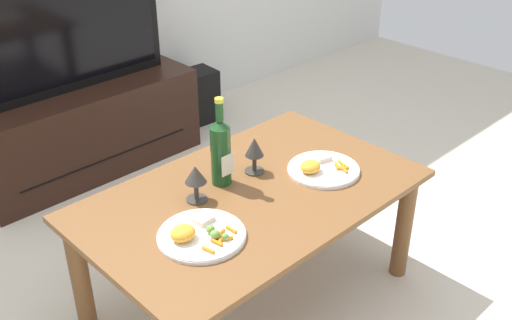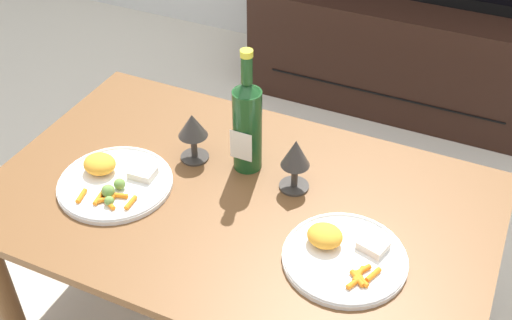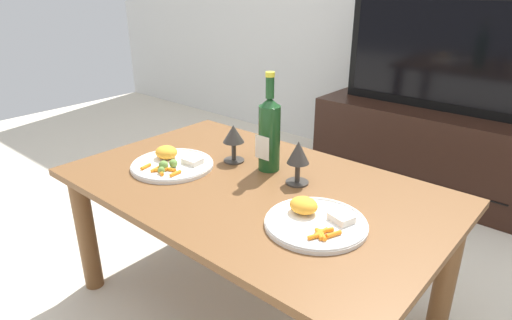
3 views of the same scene
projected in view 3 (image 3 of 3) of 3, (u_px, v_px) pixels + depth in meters
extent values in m
plane|color=beige|center=(253.00, 306.00, 1.63)|extent=(6.40, 6.40, 0.00)
cube|color=brown|center=(252.00, 187.00, 1.43)|extent=(1.26, 0.78, 0.02)
cylinder|color=brown|center=(86.00, 233.00, 1.65)|extent=(0.07, 0.07, 0.49)
cylinder|color=brown|center=(209.00, 178.00, 2.10)|extent=(0.07, 0.07, 0.49)
cylinder|color=brown|center=(446.00, 274.00, 1.42)|extent=(0.07, 0.07, 0.49)
cube|color=black|center=(426.00, 149.00, 2.47)|extent=(1.24, 0.45, 0.48)
cube|color=black|center=(408.00, 177.00, 2.35)|extent=(0.99, 0.01, 0.01)
cube|color=black|center=(442.00, 52.00, 2.26)|extent=(1.04, 0.04, 0.62)
cube|color=black|center=(440.00, 53.00, 2.24)|extent=(0.96, 0.01, 0.52)
cylinder|color=#19471E|center=(269.00, 138.00, 1.49)|extent=(0.08, 0.08, 0.23)
cone|color=#19471E|center=(270.00, 102.00, 1.44)|extent=(0.08, 0.08, 0.03)
cylinder|color=#19471E|center=(270.00, 88.00, 1.42)|extent=(0.03, 0.03, 0.07)
cylinder|color=yellow|center=(270.00, 74.00, 1.41)|extent=(0.03, 0.03, 0.02)
cube|color=silver|center=(262.00, 148.00, 1.48)|extent=(0.06, 0.00, 0.08)
cylinder|color=#38332D|center=(234.00, 160.00, 1.60)|extent=(0.08, 0.08, 0.01)
cylinder|color=#38332D|center=(234.00, 151.00, 1.59)|extent=(0.02, 0.02, 0.07)
cone|color=#38332D|center=(233.00, 134.00, 1.56)|extent=(0.08, 0.08, 0.06)
cylinder|color=#38332D|center=(297.00, 182.00, 1.43)|extent=(0.08, 0.08, 0.01)
cylinder|color=#38332D|center=(297.00, 172.00, 1.42)|extent=(0.02, 0.02, 0.07)
cone|color=#38332D|center=(298.00, 152.00, 1.39)|extent=(0.07, 0.07, 0.07)
cylinder|color=white|center=(172.00, 166.00, 1.55)|extent=(0.29, 0.29, 0.01)
torus|color=white|center=(172.00, 164.00, 1.55)|extent=(0.29, 0.29, 0.01)
ellipsoid|color=orange|center=(166.00, 152.00, 1.59)|extent=(0.09, 0.08, 0.05)
cube|color=beige|center=(192.00, 161.00, 1.55)|extent=(0.07, 0.06, 0.02)
cylinder|color=orange|center=(146.00, 167.00, 1.51)|extent=(0.02, 0.05, 0.01)
cylinder|color=orange|center=(156.00, 169.00, 1.49)|extent=(0.02, 0.05, 0.01)
cylinder|color=orange|center=(161.00, 172.00, 1.47)|extent=(0.05, 0.03, 0.01)
cylinder|color=orange|center=(160.00, 170.00, 1.49)|extent=(0.04, 0.04, 0.01)
cylinder|color=orange|center=(175.00, 173.00, 1.46)|extent=(0.01, 0.05, 0.01)
cylinder|color=orange|center=(170.00, 169.00, 1.49)|extent=(0.05, 0.02, 0.01)
sphere|color=olive|center=(161.00, 170.00, 1.47)|extent=(0.02, 0.02, 0.02)
sphere|color=olive|center=(173.00, 163.00, 1.52)|extent=(0.03, 0.03, 0.03)
sphere|color=olive|center=(164.00, 165.00, 1.50)|extent=(0.03, 0.03, 0.03)
cylinder|color=white|center=(316.00, 224.00, 1.18)|extent=(0.28, 0.28, 0.01)
torus|color=white|center=(316.00, 221.00, 1.18)|extent=(0.28, 0.28, 0.01)
ellipsoid|color=orange|center=(304.00, 205.00, 1.22)|extent=(0.08, 0.07, 0.05)
cube|color=beige|center=(341.00, 218.00, 1.18)|extent=(0.07, 0.07, 0.02)
cylinder|color=orange|center=(316.00, 236.00, 1.10)|extent=(0.03, 0.05, 0.01)
cylinder|color=orange|center=(319.00, 234.00, 1.11)|extent=(0.04, 0.04, 0.01)
cylinder|color=orange|center=(322.00, 235.00, 1.11)|extent=(0.04, 0.04, 0.01)
cylinder|color=orange|center=(322.00, 232.00, 1.12)|extent=(0.02, 0.05, 0.01)
cylinder|color=orange|center=(325.00, 230.00, 1.13)|extent=(0.03, 0.04, 0.01)
cylinder|color=orange|center=(334.00, 234.00, 1.11)|extent=(0.03, 0.05, 0.01)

